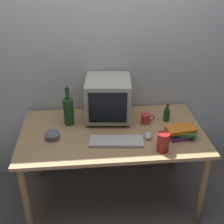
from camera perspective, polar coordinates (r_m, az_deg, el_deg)
ground_plane at (r=2.94m, az=0.00°, el=-15.73°), size 6.00×6.00×0.00m
back_wall at (r=2.70m, az=-0.98°, el=11.31°), size 4.00×0.08×2.50m
desk at (r=2.53m, az=0.00°, el=-5.23°), size 1.51×0.84×0.73m
crt_monitor at (r=2.58m, az=-0.75°, el=2.62°), size 0.42×0.42×0.37m
keyboard at (r=2.33m, az=0.83°, el=-5.63°), size 0.43×0.19×0.02m
computer_mouse at (r=2.41m, az=6.98°, el=-4.51°), size 0.08×0.11×0.04m
bottle_tall at (r=2.54m, az=-8.31°, el=0.32°), size 0.09×0.09×0.35m
bottle_short at (r=2.64m, az=10.41°, el=-0.45°), size 0.06×0.06×0.17m
book_stack at (r=2.44m, az=12.89°, el=-3.72°), size 0.26×0.18×0.09m
mug at (r=2.58m, az=6.48°, el=-1.25°), size 0.12×0.08×0.09m
cd_spindle at (r=2.42m, az=-11.35°, el=-4.52°), size 0.12×0.12×0.04m
metal_canister at (r=2.25m, az=9.74°, el=-5.69°), size 0.09×0.09×0.15m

